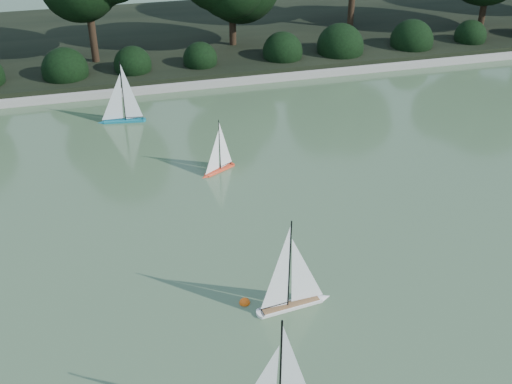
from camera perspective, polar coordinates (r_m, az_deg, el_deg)
ground at (r=9.65m, az=7.79°, el=-9.48°), size 80.00×80.00×0.00m
pond_coping at (r=17.16m, az=-3.49°, el=9.72°), size 40.00×0.35×0.18m
far_bank at (r=20.87m, az=-5.84°, el=13.60°), size 40.00×8.00×0.30m
shrub_hedge at (r=17.87m, az=-4.14°, el=11.78°), size 29.10×1.10×1.10m
sailboat_white_b at (r=9.33m, az=3.62°, el=-8.85°), size 1.19×0.33×1.61m
sailboat_orange at (r=12.77m, az=-3.49°, el=2.53°), size 0.79×0.52×1.16m
sailboat_teal at (r=15.24m, az=-12.07°, el=6.95°), size 1.13×0.33×1.54m
race_buoy at (r=9.51m, az=-1.01°, el=-9.83°), size 0.16×0.16×0.16m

